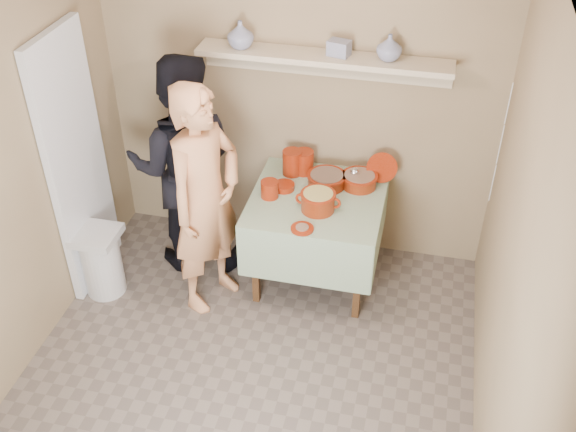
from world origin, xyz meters
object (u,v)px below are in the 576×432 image
(cazuela_rice, at_px, (318,200))
(person_cook, at_px, (206,201))
(trash_bin, at_px, (102,261))
(person_helper, at_px, (184,166))
(serving_table, at_px, (317,210))

(cazuela_rice, bearing_deg, person_cook, -162.32)
(cazuela_rice, height_order, trash_bin, cazuela_rice)
(person_helper, bearing_deg, trash_bin, 30.99)
(person_helper, bearing_deg, person_cook, 113.02)
(person_helper, relative_size, trash_bin, 3.16)
(cazuela_rice, bearing_deg, serving_table, 101.53)
(person_cook, bearing_deg, person_helper, 61.44)
(cazuela_rice, xyz_separation_m, trash_bin, (-1.58, -0.37, -0.56))
(person_cook, relative_size, cazuela_rice, 5.35)
(person_helper, distance_m, cazuela_rice, 1.07)
(person_helper, bearing_deg, serving_table, 165.36)
(person_cook, relative_size, serving_table, 1.82)
(person_helper, height_order, trash_bin, person_helper)
(serving_table, height_order, cazuela_rice, cazuela_rice)
(cazuela_rice, bearing_deg, person_helper, 171.39)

